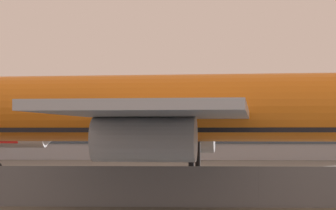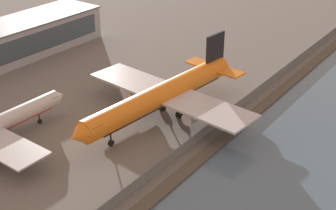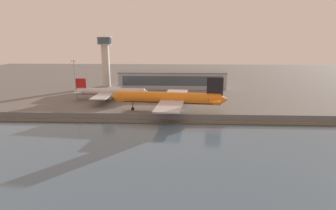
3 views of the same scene
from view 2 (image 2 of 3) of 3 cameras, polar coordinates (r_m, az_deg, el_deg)
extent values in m
plane|color=#66635E|center=(127.75, 0.47, -0.05)|extent=(500.00, 500.00, 0.00)
cube|color=#474238|center=(118.35, 8.57, -2.63)|extent=(320.00, 3.00, 0.50)
cube|color=slate|center=(119.62, 6.71, -1.55)|extent=(280.00, 0.08, 2.71)
cylinder|color=slate|center=(119.62, 6.71, -1.55)|extent=(0.10, 0.10, 2.71)
cylinder|color=orange|center=(118.11, -0.77, 1.27)|extent=(50.86, 10.35, 5.61)
cone|color=orange|center=(102.28, -10.93, -3.70)|extent=(4.13, 5.65, 5.33)
cone|color=orange|center=(137.39, 6.79, 4.95)|extent=(4.11, 5.37, 5.05)
cube|color=#232D3D|center=(103.78, -9.43, -2.63)|extent=(3.52, 5.04, 1.68)
cube|color=black|center=(118.80, -0.76, 0.60)|extent=(43.21, 8.51, 1.01)
cube|color=#B7BABF|center=(113.31, 4.65, -0.42)|extent=(13.36, 25.21, 0.56)
cube|color=#B7BABF|center=(127.70, -4.05, 2.94)|extent=(13.36, 25.21, 0.56)
cylinder|color=#B7BABF|center=(114.13, 3.38, -1.19)|extent=(7.34, 3.74, 3.09)
cylinder|color=#B7BABF|center=(126.25, -3.88, 1.73)|extent=(7.34, 3.74, 3.09)
cube|color=black|center=(131.85, 5.76, 6.64)|extent=(7.61, 1.38, 9.54)
cube|color=orange|center=(131.43, 7.22, 4.05)|extent=(5.87, 9.33, 0.45)
cube|color=orange|center=(136.19, 4.15, 5.05)|extent=(5.87, 9.33, 0.45)
cylinder|color=black|center=(109.40, -7.00, -3.89)|extent=(0.39, 0.39, 3.28)
cylinder|color=black|center=(110.25, -6.95, -4.62)|extent=(1.62, 0.76, 1.57)
cylinder|color=black|center=(120.77, 1.41, -0.48)|extent=(0.45, 0.45, 3.28)
cylinder|color=black|center=(121.55, 1.40, -1.16)|extent=(1.92, 1.43, 1.81)
cylinder|color=black|center=(124.21, -0.67, 0.36)|extent=(0.45, 0.45, 3.28)
cylinder|color=black|center=(124.96, -0.66, -0.31)|extent=(1.92, 1.43, 1.81)
cone|color=silver|center=(124.95, -13.12, 1.07)|extent=(2.72, 3.91, 3.86)
cube|color=#232D3D|center=(123.25, -14.09, 0.84)|extent=(2.30, 3.50, 1.22)
cube|color=#B7BABF|center=(106.87, -18.98, -4.87)|extent=(9.05, 19.09, 0.41)
cylinder|color=#B7BABF|center=(109.18, -18.84, -4.93)|extent=(5.56, 2.35, 2.23)
cylinder|color=black|center=(122.63, -15.43, -1.44)|extent=(0.28, 0.28, 2.38)
cylinder|color=black|center=(123.19, -15.36, -1.93)|extent=(1.15, 0.47, 1.14)
cube|color=white|center=(122.81, 5.98, -1.02)|extent=(3.41, 2.07, 1.11)
cube|color=#283847|center=(122.10, 5.93, -0.77)|extent=(1.30, 1.43, 0.50)
cylinder|color=black|center=(121.97, 6.09, -1.45)|extent=(0.73, 0.32, 0.70)
cylinder|color=black|center=(122.39, 5.50, -1.31)|extent=(0.73, 0.32, 0.70)
cylinder|color=black|center=(123.61, 6.44, -1.06)|extent=(0.73, 0.32, 0.70)
cylinder|color=black|center=(124.03, 5.85, -0.92)|extent=(0.73, 0.32, 0.70)
cube|color=#1E2328|center=(122.44, -19.50, -2.40)|extent=(5.05, 5.26, 2.07)
cube|color=#283847|center=(123.84, -19.45, -1.83)|extent=(2.25, 2.19, 0.83)
cube|color=orange|center=(121.91, -19.59, -1.93)|extent=(1.11, 1.08, 0.16)
cylinder|color=black|center=(124.39, -19.79, -2.41)|extent=(0.73, 0.77, 0.84)
cylinder|color=black|center=(124.09, -18.95, -2.34)|extent=(0.73, 0.77, 0.84)
cylinder|color=black|center=(121.30, -19.09, -3.08)|extent=(0.73, 0.77, 0.84)
cube|color=#9EA3AD|center=(164.47, -19.72, 6.86)|extent=(75.91, 17.68, 11.27)
cube|color=#3D4C5B|center=(157.31, -17.84, 6.47)|extent=(69.84, 0.16, 6.76)
camera|label=1|loc=(103.72, 25.81, -7.06)|focal=70.00mm
camera|label=3|loc=(110.90, 66.25, -2.28)|focal=28.00mm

